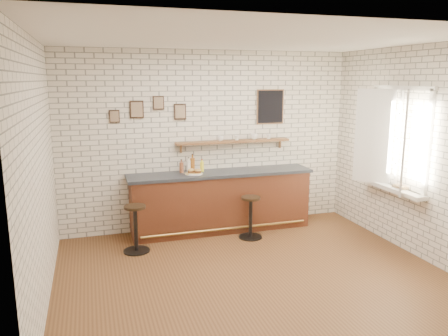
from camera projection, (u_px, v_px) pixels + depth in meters
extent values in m
plane|color=brown|center=(250.00, 271.00, 5.84)|extent=(5.00, 5.00, 0.00)
cube|color=#562816|center=(221.00, 202.00, 7.37)|extent=(3.00, 0.58, 0.96)
cube|color=#2D333A|center=(221.00, 173.00, 7.27)|extent=(3.10, 0.62, 0.05)
cylinder|color=olive|center=(227.00, 229.00, 7.14)|extent=(2.79, 0.04, 0.04)
cylinder|color=white|center=(194.00, 174.00, 7.08)|extent=(0.28, 0.28, 0.01)
cylinder|color=gold|center=(197.00, 173.00, 7.12)|extent=(0.05, 0.05, 0.00)
cylinder|color=gold|center=(195.00, 173.00, 7.08)|extent=(0.05, 0.05, 0.00)
cylinder|color=gold|center=(186.00, 173.00, 7.11)|extent=(0.06, 0.06, 0.00)
cylinder|color=gold|center=(195.00, 173.00, 7.12)|extent=(0.06, 0.06, 0.00)
cylinder|color=gold|center=(187.00, 174.00, 7.01)|extent=(0.06, 0.06, 0.00)
cylinder|color=gold|center=(197.00, 173.00, 7.12)|extent=(0.04, 0.04, 0.00)
cylinder|color=gold|center=(194.00, 174.00, 7.04)|extent=(0.05, 0.05, 0.00)
cylinder|color=gold|center=(188.00, 175.00, 6.98)|extent=(0.04, 0.04, 0.00)
cylinder|color=gold|center=(185.00, 174.00, 7.05)|extent=(0.05, 0.05, 0.00)
cylinder|color=gold|center=(197.00, 174.00, 7.05)|extent=(0.06, 0.06, 0.00)
cylinder|color=gold|center=(188.00, 173.00, 7.07)|extent=(0.04, 0.04, 0.00)
cylinder|color=gold|center=(196.00, 174.00, 7.07)|extent=(0.05, 0.05, 0.00)
cylinder|color=brown|center=(181.00, 168.00, 7.18)|extent=(0.07, 0.07, 0.17)
cylinder|color=brown|center=(181.00, 161.00, 7.16)|extent=(0.02, 0.02, 0.04)
cylinder|color=black|center=(181.00, 160.00, 7.15)|extent=(0.03, 0.03, 0.01)
cylinder|color=white|center=(189.00, 166.00, 7.21)|extent=(0.06, 0.06, 0.19)
cylinder|color=white|center=(189.00, 159.00, 7.19)|extent=(0.02, 0.02, 0.04)
cylinder|color=black|center=(189.00, 158.00, 7.18)|extent=(0.03, 0.03, 0.01)
cylinder|color=#8D5016|center=(193.00, 165.00, 7.23)|extent=(0.07, 0.07, 0.24)
cylinder|color=#8D5016|center=(192.00, 156.00, 7.20)|extent=(0.03, 0.03, 0.05)
cylinder|color=black|center=(192.00, 154.00, 7.19)|extent=(0.03, 0.03, 0.01)
cylinder|color=yellow|center=(202.00, 167.00, 7.28)|extent=(0.06, 0.06, 0.16)
cylinder|color=yellow|center=(202.00, 161.00, 7.26)|extent=(0.03, 0.03, 0.03)
cylinder|color=maroon|center=(202.00, 160.00, 7.26)|extent=(0.03, 0.03, 0.01)
cylinder|color=black|center=(137.00, 251.00, 6.51)|extent=(0.39, 0.39, 0.02)
cylinder|color=black|center=(136.00, 229.00, 6.45)|extent=(0.06, 0.06, 0.65)
cylinder|color=black|center=(135.00, 207.00, 6.38)|extent=(0.34, 0.34, 0.04)
cylinder|color=black|center=(250.00, 237.00, 7.09)|extent=(0.38, 0.38, 0.02)
cylinder|color=black|center=(251.00, 218.00, 7.02)|extent=(0.06, 0.06, 0.63)
cylinder|color=black|center=(251.00, 198.00, 6.96)|extent=(0.37, 0.37, 0.04)
cube|color=brown|center=(233.00, 141.00, 7.44)|extent=(2.00, 0.18, 0.04)
cube|color=brown|center=(181.00, 148.00, 7.26)|extent=(0.03, 0.04, 0.16)
cube|color=brown|center=(280.00, 143.00, 7.78)|extent=(0.03, 0.04, 0.16)
imported|color=white|center=(220.00, 138.00, 7.36)|extent=(0.16, 0.16, 0.09)
imported|color=white|center=(237.00, 138.00, 7.44)|extent=(0.12, 0.12, 0.08)
imported|color=white|center=(254.00, 137.00, 7.53)|extent=(0.14, 0.14, 0.10)
imported|color=white|center=(269.00, 136.00, 7.62)|extent=(0.10, 0.10, 0.08)
cube|color=black|center=(137.00, 109.00, 6.94)|extent=(0.22, 0.02, 0.28)
cube|color=black|center=(158.00, 103.00, 7.02)|extent=(0.18, 0.02, 0.22)
cube|color=black|center=(180.00, 112.00, 7.15)|extent=(0.20, 0.02, 0.26)
cube|color=black|center=(114.00, 116.00, 6.85)|extent=(0.16, 0.02, 0.20)
cube|color=black|center=(270.00, 107.00, 7.60)|extent=(0.46, 0.02, 0.56)
cube|color=white|center=(391.00, 188.00, 6.64)|extent=(0.20, 1.35, 0.06)
cube|color=white|center=(403.00, 88.00, 6.36)|extent=(0.05, 1.30, 0.06)
cube|color=white|center=(395.00, 188.00, 6.66)|extent=(0.05, 1.30, 0.06)
cube|color=white|center=(428.00, 144.00, 5.95)|extent=(0.05, 0.06, 1.50)
cube|color=white|center=(374.00, 134.00, 7.07)|extent=(0.05, 0.06, 1.50)
cube|color=white|center=(404.00, 142.00, 6.19)|extent=(0.40, 0.46, 1.46)
cube|color=white|center=(378.00, 137.00, 6.75)|extent=(0.40, 0.46, 1.46)
imported|color=tan|center=(398.00, 188.00, 6.47)|extent=(0.21, 0.26, 0.02)
imported|color=tan|center=(396.00, 186.00, 6.49)|extent=(0.20, 0.25, 0.02)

